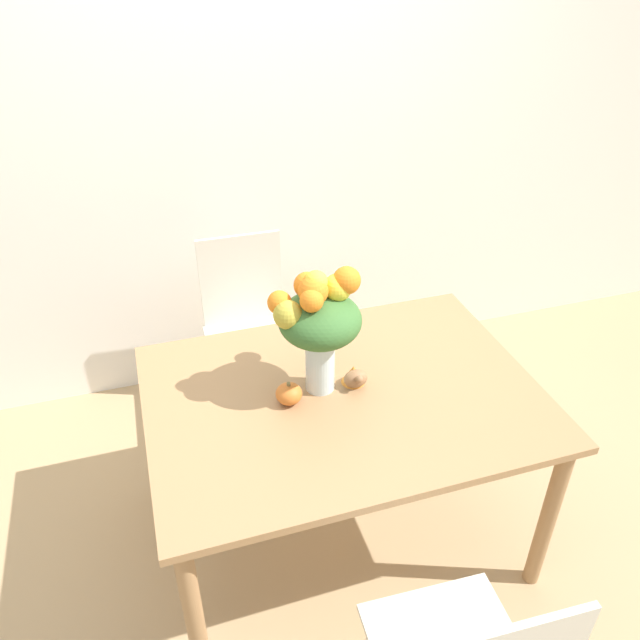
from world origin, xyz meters
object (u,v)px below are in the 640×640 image
object	(u,v)px
turkey_figurine	(354,376)
pumpkin	(289,394)
dining_chair_near_window	(249,330)
flower_vase	(319,319)

from	to	relation	value
turkey_figurine	pumpkin	bearing A→B (deg)	-174.05
turkey_figurine	dining_chair_near_window	size ratio (longest dim) A/B	0.13
pumpkin	dining_chair_near_window	distance (m)	0.93
pumpkin	dining_chair_near_window	xyz separation A→B (m)	(0.02, 0.88, -0.30)
flower_vase	pumpkin	world-z (taller)	flower_vase
flower_vase	dining_chair_near_window	distance (m)	1.00
flower_vase	pumpkin	xyz separation A→B (m)	(-0.12, -0.05, -0.26)
pumpkin	dining_chair_near_window	world-z (taller)	dining_chair_near_window
dining_chair_near_window	turkey_figurine	bearing A→B (deg)	-74.08
turkey_figurine	dining_chair_near_window	distance (m)	0.93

